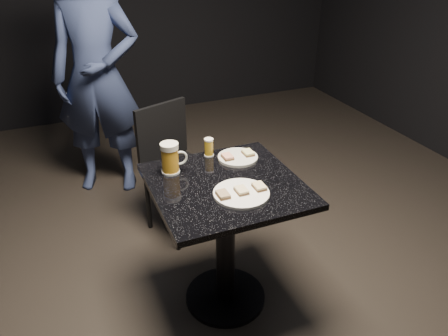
{
  "coord_description": "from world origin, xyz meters",
  "views": [
    {
      "loc": [
        -0.69,
        -1.65,
        1.81
      ],
      "look_at": [
        0.0,
        0.02,
        0.82
      ],
      "focal_mm": 35.0,
      "sensor_mm": 36.0,
      "label": 1
    }
  ],
  "objects_px": {
    "plate_large": "(241,193)",
    "chair": "(173,161)",
    "plate_small": "(238,157)",
    "beer_mug": "(171,158)",
    "patron": "(97,77)",
    "table": "(226,224)",
    "beer_tumbler": "(209,147)"
  },
  "relations": [
    {
      "from": "plate_large",
      "to": "chair",
      "type": "distance_m",
      "value": 0.94
    },
    {
      "from": "plate_small",
      "to": "beer_mug",
      "type": "height_order",
      "value": "beer_mug"
    },
    {
      "from": "patron",
      "to": "beer_mug",
      "type": "height_order",
      "value": "patron"
    },
    {
      "from": "plate_small",
      "to": "table",
      "type": "distance_m",
      "value": 0.36
    },
    {
      "from": "patron",
      "to": "beer_mug",
      "type": "relative_size",
      "value": 11.18
    },
    {
      "from": "plate_small",
      "to": "beer_tumbler",
      "type": "height_order",
      "value": "beer_tumbler"
    },
    {
      "from": "plate_large",
      "to": "chair",
      "type": "height_order",
      "value": "chair"
    },
    {
      "from": "plate_small",
      "to": "patron",
      "type": "distance_m",
      "value": 1.41
    },
    {
      "from": "chair",
      "to": "plate_small",
      "type": "bearing_deg",
      "value": -70.84
    },
    {
      "from": "table",
      "to": "chair",
      "type": "bearing_deg",
      "value": 93.09
    },
    {
      "from": "table",
      "to": "chair",
      "type": "relative_size",
      "value": 0.87
    },
    {
      "from": "patron",
      "to": "table",
      "type": "distance_m",
      "value": 1.6
    },
    {
      "from": "plate_small",
      "to": "patron",
      "type": "relative_size",
      "value": 0.12
    },
    {
      "from": "beer_mug",
      "to": "beer_tumbler",
      "type": "bearing_deg",
      "value": 22.7
    },
    {
      "from": "beer_tumbler",
      "to": "chair",
      "type": "relative_size",
      "value": 0.11
    },
    {
      "from": "table",
      "to": "beer_mug",
      "type": "height_order",
      "value": "beer_mug"
    },
    {
      "from": "patron",
      "to": "table",
      "type": "height_order",
      "value": "patron"
    },
    {
      "from": "table",
      "to": "beer_mug",
      "type": "xyz_separation_m",
      "value": [
        -0.21,
        0.2,
        0.32
      ]
    },
    {
      "from": "beer_mug",
      "to": "chair",
      "type": "bearing_deg",
      "value": 73.7
    },
    {
      "from": "plate_large",
      "to": "beer_mug",
      "type": "height_order",
      "value": "beer_mug"
    },
    {
      "from": "chair",
      "to": "beer_tumbler",
      "type": "bearing_deg",
      "value": -81.6
    },
    {
      "from": "beer_mug",
      "to": "beer_tumbler",
      "type": "xyz_separation_m",
      "value": [
        0.24,
        0.1,
        -0.03
      ]
    },
    {
      "from": "plate_large",
      "to": "beer_tumbler",
      "type": "height_order",
      "value": "beer_tumbler"
    },
    {
      "from": "patron",
      "to": "plate_large",
      "type": "bearing_deg",
      "value": -56.07
    },
    {
      "from": "plate_large",
      "to": "patron",
      "type": "bearing_deg",
      "value": 103.47
    },
    {
      "from": "beer_tumbler",
      "to": "table",
      "type": "bearing_deg",
      "value": -95.45
    },
    {
      "from": "plate_large",
      "to": "beer_mug",
      "type": "distance_m",
      "value": 0.41
    },
    {
      "from": "plate_large",
      "to": "beer_tumbler",
      "type": "bearing_deg",
      "value": 89.47
    },
    {
      "from": "plate_small",
      "to": "chair",
      "type": "relative_size",
      "value": 0.25
    },
    {
      "from": "table",
      "to": "chair",
      "type": "height_order",
      "value": "chair"
    },
    {
      "from": "plate_small",
      "to": "table",
      "type": "height_order",
      "value": "plate_small"
    },
    {
      "from": "beer_mug",
      "to": "plate_small",
      "type": "bearing_deg",
      "value": 1.05
    }
  ]
}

